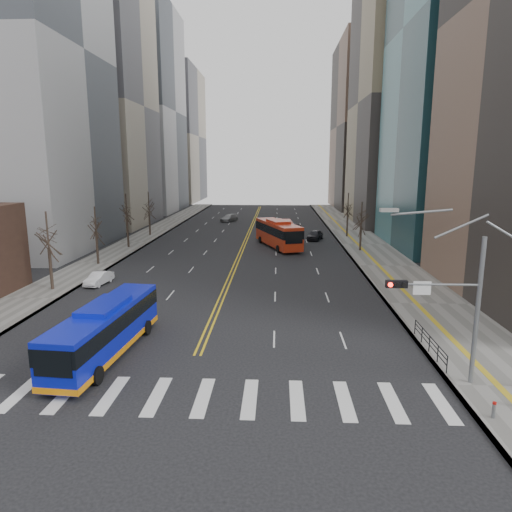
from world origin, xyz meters
TOP-DOWN VIEW (x-y plane):
  - ground at (0.00, 0.00)m, footprint 220.00×220.00m
  - sidewalk_right at (17.50, 45.00)m, footprint 7.00×130.00m
  - sidewalk_left at (-16.50, 45.00)m, footprint 5.00×130.00m
  - crosswalk at (0.00, 0.00)m, footprint 26.70×4.00m
  - centerline at (0.00, 55.00)m, footprint 0.55×100.00m
  - office_towers at (0.12, 68.51)m, footprint 83.00×134.00m
  - signal_mast at (13.77, 2.00)m, footprint 5.37×0.37m
  - pedestrian_railing at (14.30, 6.00)m, footprint 0.06×6.06m
  - bollards at (16.27, -0.17)m, footprint 2.87×3.17m
  - street_trees at (-7.18, 34.55)m, footprint 35.20×47.20m
  - blue_bus at (-5.54, 4.84)m, footprint 3.37×11.57m
  - red_bus_near at (4.94, 42.51)m, footprint 6.75×12.44m
  - red_bus_far at (5.96, 45.66)m, footprint 3.15×10.61m
  - car_white at (-12.50, 21.30)m, footprint 1.85×3.92m
  - car_dark_mid at (10.67, 49.13)m, footprint 3.11×4.82m
  - car_silver at (-5.08, 71.45)m, footprint 3.87×5.30m
  - car_dark_far at (7.90, 59.36)m, footprint 2.58×4.25m

SIDE VIEW (x-z plane):
  - ground at x=0.00m, z-range 0.00..0.00m
  - crosswalk at x=0.00m, z-range 0.00..0.01m
  - centerline at x=0.00m, z-range 0.00..0.01m
  - sidewalk_right at x=17.50m, z-range 0.00..0.15m
  - sidewalk_left at x=-16.50m, z-range 0.00..0.15m
  - car_dark_far at x=7.90m, z-range 0.00..1.10m
  - bollards at x=16.27m, z-range 0.16..0.94m
  - car_white at x=-12.50m, z-range 0.00..1.24m
  - car_silver at x=-5.08m, z-range 0.00..1.43m
  - car_dark_mid at x=10.67m, z-range 0.00..1.53m
  - pedestrian_railing at x=14.30m, z-range 0.31..1.33m
  - blue_bus at x=-5.54m, z-range 0.08..3.42m
  - red_bus_far at x=5.96m, z-range 0.19..3.53m
  - red_bus_near at x=4.94m, z-range 0.21..4.05m
  - signal_mast at x=13.77m, z-range 0.16..9.55m
  - street_trees at x=-7.18m, z-range 1.07..8.67m
  - office_towers at x=0.12m, z-range -5.08..52.92m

